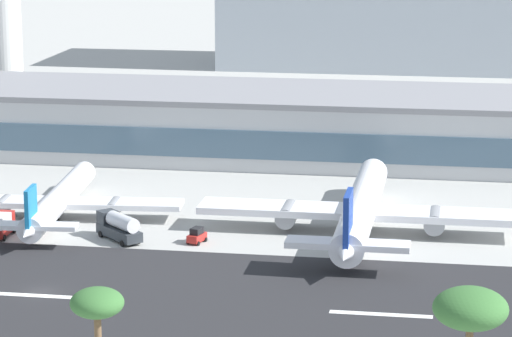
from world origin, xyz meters
TOP-DOWN VIEW (x-y plane):
  - ground_plane at (0.00, 0.00)m, footprint 1400.00×1400.00m
  - runway_strip at (0.00, -1.58)m, footprint 800.00×43.05m
  - runway_centreline_dash_4 at (-1.03, -1.58)m, footprint 12.00×1.20m
  - runway_centreline_dash_5 at (41.69, -1.58)m, footprint 12.00×1.20m
  - terminal_building at (15.21, 83.23)m, footprint 172.88×30.13m
  - control_tower at (-44.51, 110.40)m, footprint 12.85×12.85m
  - airliner_blue_tail_gate_0 at (-8.71, 33.16)m, footprint 37.46×41.00m
  - airliner_navy_tail_gate_1 at (36.35, 32.36)m, footprint 46.71×51.63m
  - service_baggage_tug_0 at (14.32, 24.43)m, footprint 2.58×3.51m
  - service_box_truck_1 at (-13.74, 23.08)m, footprint 2.73×6.02m
  - service_fuel_truck_2 at (3.31, 23.93)m, footprint 7.94×7.76m
  - palm_tree_0 at (51.50, -37.15)m, footprint 6.53×6.53m
  - palm_tree_3 at (19.06, -39.44)m, footprint 4.81×4.81m

SIDE VIEW (x-z plane):
  - ground_plane at x=0.00m, z-range 0.00..0.00m
  - runway_strip at x=0.00m, z-range 0.00..0.08m
  - runway_centreline_dash_4 at x=-1.03m, z-range 0.08..0.09m
  - runway_centreline_dash_5 at x=41.69m, z-range 0.08..0.09m
  - service_baggage_tug_0 at x=14.32m, z-range -0.05..2.15m
  - service_box_truck_1 at x=-13.74m, z-range 0.16..3.41m
  - service_fuel_truck_2 at x=3.31m, z-range 0.05..4.00m
  - airliner_blue_tail_gate_0 at x=-8.71m, z-range -1.56..7.01m
  - airliner_navy_tail_gate_1 at x=36.35m, z-range -1.96..8.82m
  - terminal_building at x=15.21m, z-range 0.00..12.12m
  - palm_tree_3 at x=19.06m, z-range 5.28..19.54m
  - palm_tree_0 at x=51.50m, z-range 5.58..20.83m
  - control_tower at x=-44.51m, z-range 4.34..45.26m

